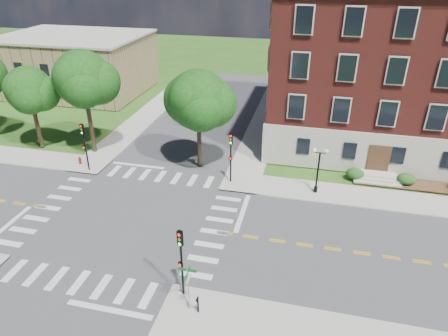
% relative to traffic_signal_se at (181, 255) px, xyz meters
% --- Properties ---
extents(ground, '(160.00, 160.00, 0.00)m').
position_rel_traffic_signal_se_xyz_m(ground, '(-6.94, 6.65, -3.19)').
color(ground, '#2B5818').
rests_on(ground, ground).
extents(road_ew, '(90.00, 12.00, 0.01)m').
position_rel_traffic_signal_se_xyz_m(road_ew, '(-6.94, 6.65, -3.18)').
color(road_ew, '#3D3D3F').
rests_on(road_ew, ground).
extents(road_ns, '(12.00, 90.00, 0.01)m').
position_rel_traffic_signal_se_xyz_m(road_ns, '(-6.94, 6.65, -3.18)').
color(road_ns, '#3D3D3F').
rests_on(road_ns, ground).
extents(sidewalk_ne, '(34.00, 34.00, 0.12)m').
position_rel_traffic_signal_se_xyz_m(sidewalk_ne, '(8.44, 22.03, -3.13)').
color(sidewalk_ne, '#9E9B93').
rests_on(sidewalk_ne, ground).
extents(sidewalk_nw, '(34.00, 34.00, 0.12)m').
position_rel_traffic_signal_se_xyz_m(sidewalk_nw, '(-22.31, 22.03, -3.13)').
color(sidewalk_nw, '#9E9B93').
rests_on(sidewalk_nw, ground).
extents(crosswalk_east, '(2.20, 10.20, 0.02)m').
position_rel_traffic_signal_se_xyz_m(crosswalk_east, '(0.26, 6.65, -3.19)').
color(crosswalk_east, silver).
rests_on(crosswalk_east, ground).
extents(stop_bar_east, '(0.40, 5.50, 0.00)m').
position_rel_traffic_signal_se_xyz_m(stop_bar_east, '(1.86, 9.65, -3.19)').
color(stop_bar_east, silver).
rests_on(stop_bar_east, ground).
extents(main_building, '(30.60, 22.40, 16.50)m').
position_rel_traffic_signal_se_xyz_m(main_building, '(17.06, 28.65, 5.15)').
color(main_building, beige).
rests_on(main_building, ground).
extents(secondary_building, '(20.40, 15.40, 8.30)m').
position_rel_traffic_signal_se_xyz_m(secondary_building, '(-28.94, 36.65, 1.09)').
color(secondary_building, '#988254').
rests_on(secondary_building, ground).
extents(tree_b, '(4.75, 4.75, 8.81)m').
position_rel_traffic_signal_se_xyz_m(tree_b, '(-21.96, 16.99, 3.33)').
color(tree_b, black).
rests_on(tree_b, ground).
extents(tree_c, '(5.64, 5.64, 10.69)m').
position_rel_traffic_signal_se_xyz_m(tree_c, '(-15.74, 17.31, 4.77)').
color(tree_c, black).
rests_on(tree_c, ground).
extents(tree_d, '(5.65, 5.65, 9.62)m').
position_rel_traffic_signal_se_xyz_m(tree_d, '(-3.85, 16.78, 3.70)').
color(tree_d, black).
rests_on(tree_d, ground).
extents(traffic_signal_se, '(0.38, 0.46, 4.80)m').
position_rel_traffic_signal_se_xyz_m(traffic_signal_se, '(0.00, 0.00, 0.00)').
color(traffic_signal_se, black).
rests_on(traffic_signal_se, ground).
extents(traffic_signal_ne, '(0.36, 0.42, 4.80)m').
position_rel_traffic_signal_se_xyz_m(traffic_signal_ne, '(-0.16, 14.29, 0.00)').
color(traffic_signal_ne, black).
rests_on(traffic_signal_ne, ground).
extents(traffic_signal_nw, '(0.37, 0.43, 4.80)m').
position_rel_traffic_signal_se_xyz_m(traffic_signal_nw, '(-14.13, 13.30, 0.00)').
color(traffic_signal_nw, black).
rests_on(traffic_signal_nw, ground).
extents(twin_lamp_west, '(1.36, 0.36, 4.23)m').
position_rel_traffic_signal_se_xyz_m(twin_lamp_west, '(7.57, 14.20, -0.66)').
color(twin_lamp_west, black).
rests_on(twin_lamp_west, ground).
extents(street_sign_pole, '(1.10, 1.10, 3.10)m').
position_rel_traffic_signal_se_xyz_m(street_sign_pole, '(0.72, -1.03, -0.88)').
color(street_sign_pole, gray).
rests_on(street_sign_pole, ground).
extents(push_button_post, '(0.14, 0.21, 1.20)m').
position_rel_traffic_signal_se_xyz_m(push_button_post, '(1.30, -1.19, -2.39)').
color(push_button_post, black).
rests_on(push_button_post, ground).
extents(fire_hydrant, '(0.35, 0.35, 0.75)m').
position_rel_traffic_signal_se_xyz_m(fire_hydrant, '(-15.67, 14.30, -2.72)').
color(fire_hydrant, '#AD1B0D').
rests_on(fire_hydrant, ground).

